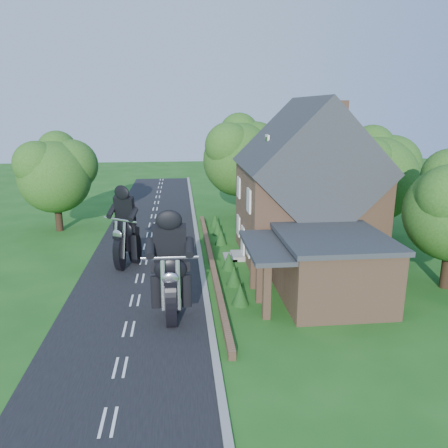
{
  "coord_description": "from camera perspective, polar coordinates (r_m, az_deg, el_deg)",
  "views": [
    {
      "loc": [
        2.42,
        -20.94,
        9.56
      ],
      "look_at": [
        5.03,
        4.25,
        2.8
      ],
      "focal_mm": 35.0,
      "sensor_mm": 36.0,
      "label": 1
    }
  ],
  "objects": [
    {
      "name": "shrub_e",
      "position": [
        33.79,
        -0.8,
        -0.52
      ],
      "size": [
        0.9,
        0.9,
        1.1
      ],
      "primitive_type": "cone",
      "color": "#123711",
      "rests_on": "ground"
    },
    {
      "name": "garden_wall",
      "position": [
        27.64,
        -1.66,
        -4.86
      ],
      "size": [
        0.3,
        22.0,
        0.4
      ],
      "primitive_type": "cube",
      "color": "#855E44",
      "rests_on": "ground"
    },
    {
      "name": "shrub_a",
      "position": [
        22.07,
        2.14,
        -9.16
      ],
      "size": [
        0.9,
        0.9,
        1.1
      ],
      "primitive_type": "cone",
      "color": "#123711",
      "rests_on": "ground"
    },
    {
      "name": "shrub_f",
      "position": [
        36.2,
        -1.15,
        0.53
      ],
      "size": [
        0.9,
        0.9,
        1.1
      ],
      "primitive_type": "cone",
      "color": "#123711",
      "rests_on": "ground"
    },
    {
      "name": "tree_behind_left",
      "position": [
        38.68,
        2.7,
        9.25
      ],
      "size": [
        6.94,
        6.4,
        9.16
      ],
      "color": "black",
      "rests_on": "ground"
    },
    {
      "name": "motorcycle_lead",
      "position": [
        20.59,
        -6.83,
        -10.36
      ],
      "size": [
        0.45,
        1.71,
        1.59
      ],
      "primitive_type": null,
      "rotation": [
        0.0,
        0.0,
        3.13
      ],
      "color": "black",
      "rests_on": "ground"
    },
    {
      "name": "road",
      "position": [
        23.14,
        -11.54,
        -9.75
      ],
      "size": [
        7.0,
        80.0,
        0.02
      ],
      "primitive_type": "cube",
      "color": "black",
      "rests_on": "ground"
    },
    {
      "name": "annex",
      "position": [
        22.84,
        13.57,
        -5.44
      ],
      "size": [
        7.05,
        5.94,
        3.44
      ],
      "color": "#855E44",
      "rests_on": "ground"
    },
    {
      "name": "ground",
      "position": [
        23.15,
        -11.54,
        -9.78
      ],
      "size": [
        120.0,
        120.0,
        0.0
      ],
      "primitive_type": "plane",
      "color": "#1B5217",
      "rests_on": "ground"
    },
    {
      "name": "motorcycle_follow",
      "position": [
        27.56,
        -12.48,
        -4.02
      ],
      "size": [
        1.28,
        1.61,
        1.55
      ],
      "primitive_type": null,
      "rotation": [
        0.0,
        0.0,
        2.55
      ],
      "color": "black",
      "rests_on": "ground"
    },
    {
      "name": "tree_house_right",
      "position": [
        33.09,
        19.76,
        6.48
      ],
      "size": [
        6.51,
        6.0,
        8.4
      ],
      "color": "black",
      "rests_on": "ground"
    },
    {
      "name": "tree_far_road",
      "position": [
        36.56,
        -20.69,
        6.57
      ],
      "size": [
        6.08,
        5.6,
        7.84
      ],
      "color": "black",
      "rests_on": "ground"
    },
    {
      "name": "shrub_c",
      "position": [
        26.67,
        0.64,
        -4.8
      ],
      "size": [
        0.9,
        0.9,
        1.1
      ],
      "primitive_type": "cone",
      "color": "#123711",
      "rests_on": "ground"
    },
    {
      "name": "shrub_d",
      "position": [
        31.4,
        -0.39,
        -1.73
      ],
      "size": [
        0.9,
        0.9,
        1.1
      ],
      "primitive_type": "cone",
      "color": "#123711",
      "rests_on": "ground"
    },
    {
      "name": "shrub_b",
      "position": [
        24.35,
        1.32,
        -6.78
      ],
      "size": [
        0.9,
        0.9,
        1.1
      ],
      "primitive_type": "cone",
      "color": "#123711",
      "rests_on": "ground"
    },
    {
      "name": "house",
      "position": [
        28.6,
        10.62,
        4.18
      ],
      "size": [
        9.54,
        8.64,
        10.24
      ],
      "color": "#855E44",
      "rests_on": "ground"
    },
    {
      "name": "tree_behind_house",
      "position": [
        39.04,
        11.82,
        9.74
      ],
      "size": [
        7.81,
        7.2,
        10.08
      ],
      "color": "black",
      "rests_on": "ground"
    },
    {
      "name": "kerb",
      "position": [
        23.03,
        -2.35,
        -9.44
      ],
      "size": [
        0.3,
        80.0,
        0.12
      ],
      "primitive_type": "cube",
      "color": "gray",
      "rests_on": "ground"
    }
  ]
}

